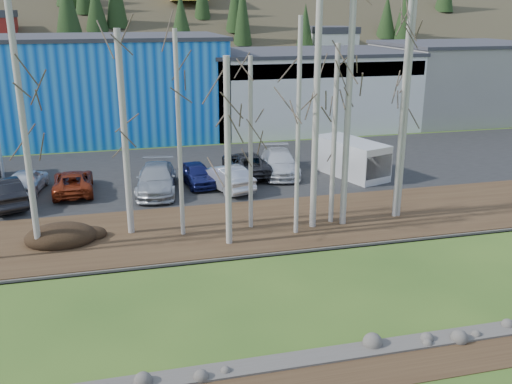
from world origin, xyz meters
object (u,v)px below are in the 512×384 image
object	(u,v)px
car_3	(157,179)
car_6	(246,163)
car_0	(27,181)
car_4	(197,174)
car_1	(2,192)
car_5	(226,177)
car_2	(73,182)
car_7	(279,163)
van_white	(353,159)

from	to	relation	value
car_3	car_6	world-z (taller)	car_3
car_0	car_4	size ratio (longest dim) A/B	1.06
car_3	car_4	bearing A→B (deg)	27.15
car_1	car_5	distance (m)	12.34
car_0	car_2	bearing A→B (deg)	175.08
car_1	car_4	world-z (taller)	car_1
car_4	car_2	bearing A→B (deg)	170.34
car_5	car_1	bearing A→B (deg)	-17.52
car_7	car_2	bearing A→B (deg)	-167.29
car_1	car_2	bearing A→B (deg)	-177.02
car_0	van_white	xyz separation A→B (m)	(19.77, -1.33, 0.42)
car_5	car_6	xyz separation A→B (m)	(1.84, 2.80, 0.00)
car_2	van_white	xyz separation A→B (m)	(17.15, -0.65, 0.48)
car_2	car_3	distance (m)	4.84
car_3	car_7	xyz separation A→B (m)	(8.02, 1.93, -0.02)
car_2	car_7	world-z (taller)	car_7
car_6	van_white	world-z (taller)	van_white
car_4	car_5	distance (m)	2.05
car_1	car_4	distance (m)	10.87
car_0	car_3	distance (m)	7.54
car_2	car_7	distance (m)	12.77
car_3	car_7	bearing A→B (deg)	20.95
car_0	car_5	xyz separation A→B (m)	(11.37, -2.19, 0.02)
car_2	car_4	xyz separation A→B (m)	(7.20, -0.17, 0.02)
car_0	van_white	bearing A→B (deg)	-174.25
car_2	car_6	xyz separation A→B (m)	(10.59, 1.28, 0.08)
car_2	car_6	world-z (taller)	car_6
car_0	car_2	size ratio (longest dim) A/B	0.89
car_0	car_1	bearing A→B (deg)	75.65
car_6	car_4	bearing A→B (deg)	24.12
car_4	car_3	bearing A→B (deg)	-168.58
car_1	car_2	world-z (taller)	car_1
car_2	car_5	xyz separation A→B (m)	(8.76, -1.51, 0.08)
car_0	car_1	world-z (taller)	car_1
car_1	van_white	xyz separation A→B (m)	(20.74, 0.86, 0.35)
car_0	van_white	distance (m)	19.82
car_5	car_6	world-z (taller)	car_6
car_1	van_white	world-z (taller)	van_white
car_0	car_7	size ratio (longest dim) A/B	0.79
van_white	car_3	bearing A→B (deg)	163.61
car_3	van_white	bearing A→B (deg)	9.34
car_1	car_6	world-z (taller)	car_1
car_2	car_3	world-z (taller)	car_3
car_3	car_4	distance (m)	2.64
car_7	van_white	distance (m)	4.68
car_1	car_6	size ratio (longest dim) A/B	0.90
car_1	car_3	world-z (taller)	car_3
car_3	van_white	world-z (taller)	van_white
car_5	car_3	bearing A→B (deg)	-23.90
car_7	car_6	bearing A→B (deg)	177.75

